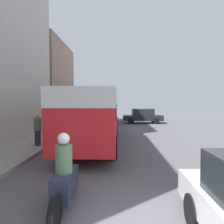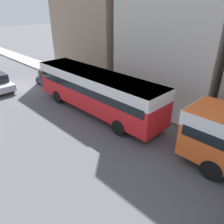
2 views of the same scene
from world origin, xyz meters
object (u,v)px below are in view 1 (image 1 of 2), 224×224
(car_far_curb, at_px, (143,116))
(pedestrian_near_curb, at_px, (38,129))
(motorcycle_behind_lead, at_px, (65,180))
(pedestrian_walking_away, at_px, (76,114))
(bus_lead, at_px, (96,110))
(bus_following, at_px, (104,106))

(car_far_curb, distance_m, pedestrian_near_curb, 14.77)
(motorcycle_behind_lead, bearing_deg, pedestrian_walking_away, 100.30)
(bus_lead, bearing_deg, bus_following, 91.48)
(bus_lead, bearing_deg, motorcycle_behind_lead, -89.10)
(bus_lead, relative_size, bus_following, 1.12)
(bus_following, xyz_separation_m, motorcycle_behind_lead, (0.43, -19.48, -1.18))
(bus_lead, height_order, pedestrian_near_curb, bus_lead)
(bus_lead, distance_m, pedestrian_walking_away, 11.21)
(pedestrian_near_curb, bearing_deg, bus_lead, 26.54)
(bus_lead, distance_m, motorcycle_behind_lead, 7.85)
(pedestrian_near_curb, xyz_separation_m, pedestrian_walking_away, (-0.40, 12.11, 0.10))
(bus_following, bearing_deg, pedestrian_walking_away, -160.80)
(bus_lead, xyz_separation_m, pedestrian_walking_away, (-3.23, 10.70, -0.82))
(bus_following, distance_m, motorcycle_behind_lead, 19.52)
(bus_lead, xyz_separation_m, pedestrian_near_curb, (-2.83, -1.41, -0.92))
(pedestrian_near_curb, bearing_deg, pedestrian_walking_away, 91.91)
(motorcycle_behind_lead, distance_m, pedestrian_walking_away, 18.77)
(pedestrian_near_curb, distance_m, pedestrian_walking_away, 12.12)
(motorcycle_behind_lead, bearing_deg, pedestrian_near_curb, 114.94)
(car_far_curb, relative_size, pedestrian_walking_away, 2.39)
(motorcycle_behind_lead, bearing_deg, car_far_curb, 78.74)
(motorcycle_behind_lead, xyz_separation_m, pedestrian_walking_away, (-3.35, 18.46, 0.39))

